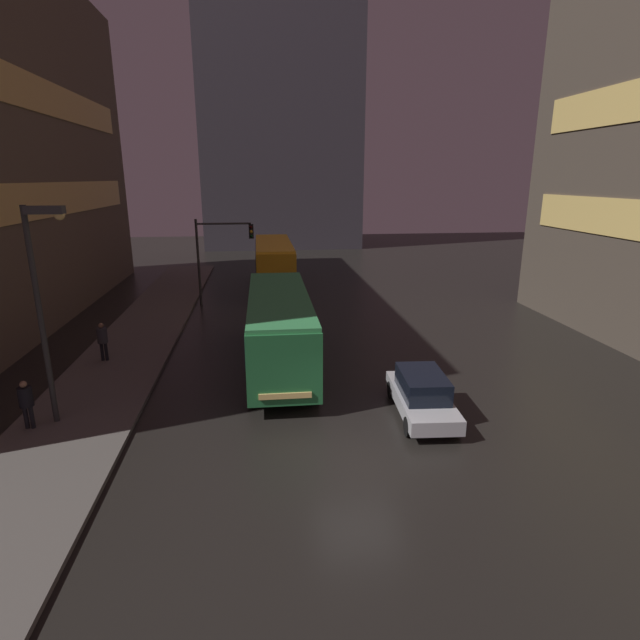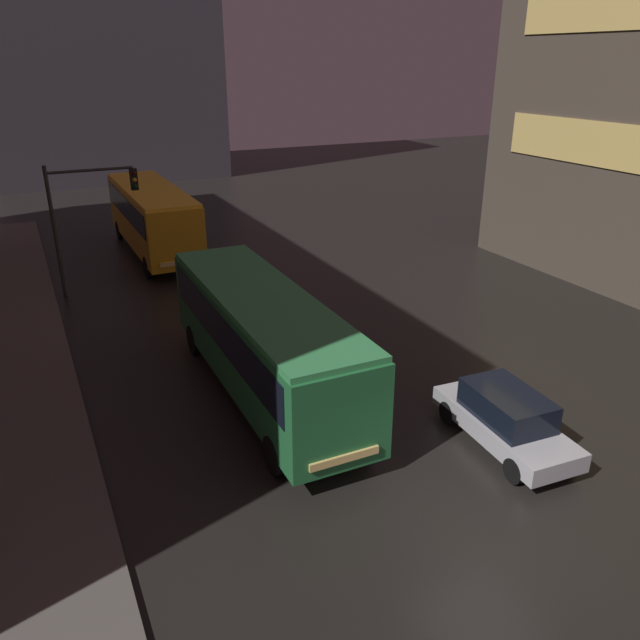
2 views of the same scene
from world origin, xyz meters
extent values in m
plane|color=black|center=(0.00, 0.00, 0.00)|extent=(120.00, 120.00, 0.00)
cube|color=#56514C|center=(-9.00, 10.00, 0.07)|extent=(4.00, 48.00, 0.15)
cube|color=#E0B25B|center=(-13.82, 16.46, 6.86)|extent=(0.24, 27.07, 1.80)
cube|color=#E0B25B|center=(-13.82, 16.46, 12.12)|extent=(0.24, 27.07, 1.80)
cube|color=#423D47|center=(0.11, 50.45, 14.22)|extent=(18.00, 12.00, 28.44)
cube|color=beige|center=(-8.84, 50.45, 8.98)|extent=(0.24, 10.20, 1.80)
cube|color=beige|center=(-8.84, 50.45, 17.69)|extent=(0.24, 10.20, 1.80)
cube|color=#236B38|center=(-1.94, 8.02, 1.82)|extent=(2.61, 10.33, 2.53)
cube|color=black|center=(-1.94, 8.02, 2.33)|extent=(2.67, 9.51, 1.10)
cube|color=#399252|center=(-1.94, 8.02, 3.16)|extent=(2.56, 10.13, 0.16)
cube|color=#F4CC72|center=(-1.97, 2.84, 0.95)|extent=(1.79, 0.11, 0.20)
cylinder|color=black|center=(-0.78, 4.25, 0.50)|extent=(0.26, 1.00, 1.00)
cylinder|color=black|center=(-3.14, 4.27, 0.50)|extent=(0.26, 1.00, 1.00)
cylinder|color=black|center=(-0.74, 11.77, 0.50)|extent=(0.26, 1.00, 1.00)
cylinder|color=black|center=(-3.09, 11.79, 0.50)|extent=(0.26, 1.00, 1.00)
cube|color=orange|center=(-1.68, 24.39, 1.92)|extent=(2.64, 10.36, 2.74)
cube|color=black|center=(-1.68, 24.39, 2.54)|extent=(2.70, 9.54, 1.10)
cube|color=yellow|center=(-1.68, 24.39, 3.37)|extent=(2.59, 10.16, 0.16)
cube|color=#F4CC72|center=(-1.65, 19.19, 0.95)|extent=(1.81, 0.11, 0.20)
cylinder|color=black|center=(-0.46, 20.62, 0.50)|extent=(0.26, 1.00, 1.00)
cylinder|color=black|center=(-2.85, 20.60, 0.50)|extent=(0.26, 1.00, 1.00)
cylinder|color=black|center=(-0.50, 28.17, 0.50)|extent=(0.26, 1.00, 1.00)
cylinder|color=black|center=(-2.89, 28.15, 0.50)|extent=(0.26, 1.00, 1.00)
cube|color=#B7B7BC|center=(2.76, 2.78, 0.55)|extent=(1.98, 4.38, 0.50)
cube|color=black|center=(2.76, 2.78, 1.17)|extent=(1.60, 2.44, 0.75)
cylinder|color=black|center=(3.44, 1.29, 0.32)|extent=(0.24, 0.65, 0.64)
cylinder|color=black|center=(1.90, 1.39, 0.32)|extent=(0.24, 0.65, 0.64)
cylinder|color=black|center=(3.63, 4.16, 0.32)|extent=(0.24, 0.65, 0.64)
cylinder|color=black|center=(2.08, 4.26, 0.32)|extent=(0.24, 0.65, 0.64)
cylinder|color=black|center=(-10.35, 3.08, 0.54)|extent=(0.14, 0.14, 0.78)
cylinder|color=black|center=(-10.17, 3.08, 0.54)|extent=(0.14, 0.14, 0.78)
cylinder|color=black|center=(-10.26, 3.08, 1.25)|extent=(0.45, 0.45, 0.65)
sphere|color=#8C664C|center=(-10.26, 3.08, 1.69)|extent=(0.22, 0.22, 0.22)
cylinder|color=black|center=(-9.78, 9.32, 0.56)|extent=(0.14, 0.14, 0.83)
cylinder|color=black|center=(-9.60, 9.32, 0.56)|extent=(0.14, 0.14, 0.83)
cylinder|color=#333338|center=(-9.69, 9.32, 1.32)|extent=(0.56, 0.56, 0.69)
sphere|color=#8C664C|center=(-9.69, 9.32, 1.77)|extent=(0.22, 0.22, 0.22)
cylinder|color=#2D2D2D|center=(-6.59, 19.64, 2.76)|extent=(0.16, 0.16, 5.52)
cylinder|color=#2D2D2D|center=(-4.89, 19.64, 5.22)|extent=(3.40, 0.12, 0.12)
cube|color=black|center=(-3.19, 19.64, 4.72)|extent=(0.30, 0.24, 0.90)
sphere|color=#390706|center=(-3.19, 19.50, 5.00)|extent=(0.18, 0.18, 0.18)
sphere|color=gold|center=(-3.19, 19.50, 4.72)|extent=(0.18, 0.18, 0.18)
sphere|color=black|center=(-3.19, 19.50, 4.44)|extent=(0.18, 0.18, 0.18)
cylinder|color=#2D2D2D|center=(-9.61, 3.51, 3.69)|extent=(0.18, 0.18, 7.07)
cube|color=#383838|center=(-9.01, 3.51, 7.07)|extent=(1.10, 0.36, 0.24)
sphere|color=#F4CC72|center=(-8.61, 3.51, 6.92)|extent=(0.32, 0.32, 0.32)
camera|label=1|loc=(-2.62, -12.58, 8.00)|focal=28.00mm
camera|label=2|loc=(-7.70, -7.69, 9.45)|focal=35.00mm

